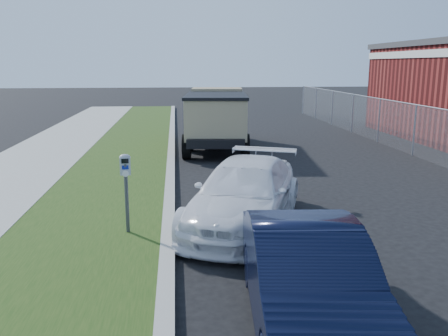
{
  "coord_description": "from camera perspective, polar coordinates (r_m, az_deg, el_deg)",
  "views": [
    {
      "loc": [
        -2.41,
        -8.91,
        3.18
      ],
      "look_at": [
        -1.4,
        1.0,
        1.0
      ],
      "focal_mm": 38.0,
      "sensor_mm": 36.0,
      "label": 1
    }
  ],
  "objects": [
    {
      "name": "parking_meter",
      "position": [
        8.78,
        -11.75,
        -0.95
      ],
      "size": [
        0.21,
        0.16,
        1.46
      ],
      "rotation": [
        0.0,
        0.0,
        0.1
      ],
      "color": "#3F4247",
      "rests_on": "ground"
    },
    {
      "name": "chainlink_fence",
      "position": [
        18.09,
        22.02,
        5.36
      ],
      "size": [
        0.06,
        30.06,
        30.0
      ],
      "color": "slate",
      "rests_on": "ground"
    },
    {
      "name": "streetside",
      "position": [
        11.77,
        -21.19,
        -3.84
      ],
      "size": [
        6.12,
        50.0,
        0.15
      ],
      "color": "gray",
      "rests_on": "ground"
    },
    {
      "name": "white_wagon",
      "position": [
        9.58,
        2.56,
        -3.02
      ],
      "size": [
        3.28,
        4.78,
        1.28
      ],
      "primitive_type": "imported",
      "rotation": [
        0.0,
        0.0,
        -0.37
      ],
      "color": "white",
      "rests_on": "ground"
    },
    {
      "name": "navy_sedan",
      "position": [
        5.94,
        10.12,
        -13.15
      ],
      "size": [
        1.64,
        3.98,
        1.28
      ],
      "primitive_type": "imported",
      "rotation": [
        0.0,
        0.0,
        -0.07
      ],
      "color": "black",
      "rests_on": "ground"
    },
    {
      "name": "dump_truck",
      "position": [
        18.39,
        -0.9,
        6.32
      ],
      "size": [
        2.74,
        5.86,
        2.22
      ],
      "rotation": [
        0.0,
        0.0,
        -0.1
      ],
      "color": "black",
      "rests_on": "ground"
    },
    {
      "name": "ground",
      "position": [
        9.76,
        8.87,
        -6.82
      ],
      "size": [
        120.0,
        120.0,
        0.0
      ],
      "primitive_type": "plane",
      "color": "black",
      "rests_on": "ground"
    }
  ]
}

